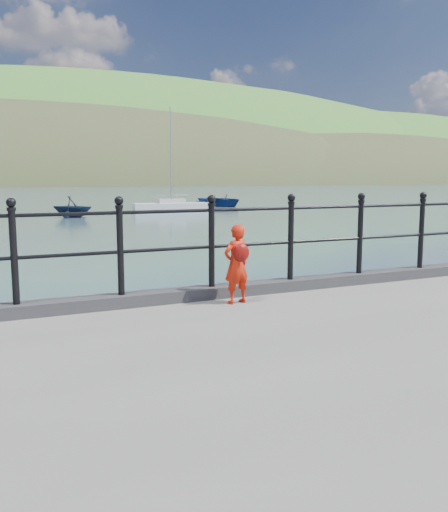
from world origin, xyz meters
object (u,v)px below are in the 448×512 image
child (237,263)px  sailboat_near (172,208)px  railing (167,237)px  launch_blue (221,200)px  launch_navy (72,207)px

child → sailboat_near: sailboat_near is taller
railing → child: size_ratio=18.27×
sailboat_near → child: bearing=-101.1°
child → sailboat_near: 34.11m
railing → sailboat_near: sailboat_near is taller
railing → child: (0.75, -0.42, -0.32)m
child → sailboat_near: bearing=-119.5°
launch_blue → child: bearing=-127.4°
railing → launch_blue: bearing=64.7°
child → launch_blue: child is taller
child → launch_navy: child is taller
railing → child: bearing=-29.3°
launch_blue → launch_navy: (-14.68, -8.95, 0.16)m
launch_navy → sailboat_near: size_ratio=0.34×
launch_blue → launch_navy: 17.20m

